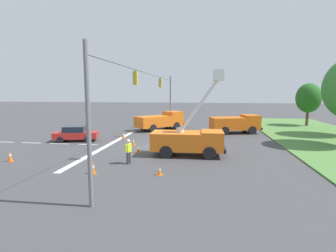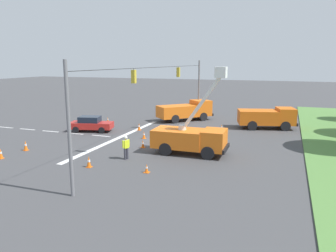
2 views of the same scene
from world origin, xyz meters
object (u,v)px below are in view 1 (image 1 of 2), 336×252
Objects in this scene: utility_truck_support_far at (235,123)px; traffic_cone_lane_edge_a at (133,141)px; utility_truck_bucket_lift at (189,139)px; road_worker at (128,150)px; traffic_cone_foreground_left at (123,135)px; traffic_cone_mid_right at (10,156)px; tree_far_west at (308,98)px; traffic_cone_mid_left at (159,171)px; traffic_cone_far_left at (199,133)px; traffic_cone_near_bucket at (189,140)px; utility_truck_support_near at (161,120)px; traffic_cone_centre_line at (88,131)px; traffic_cone_lane_edge_b at (138,149)px; traffic_cone_foreground_right at (93,168)px; sedan_red at (75,134)px.

traffic_cone_lane_edge_a is (8.82, -10.46, -0.90)m from utility_truck_support_far.
utility_truck_bucket_lift is 3.79× the size of road_worker.
utility_truck_bucket_lift is 8.58× the size of traffic_cone_foreground_left.
traffic_cone_mid_right is 1.17× the size of traffic_cone_lane_edge_a.
traffic_cone_foreground_left is 3.84m from traffic_cone_lane_edge_a.
road_worker is 10.36m from traffic_cone_foreground_left.
tree_far_west is at bearing 141.88° from utility_truck_bucket_lift.
traffic_cone_foreground_left is at bearing -152.80° from traffic_cone_mid_left.
traffic_cone_near_bucket is at bearing -12.09° from traffic_cone_far_left.
utility_truck_support_near is 10.89× the size of traffic_cone_mid_left.
road_worker is 15.39m from traffic_cone_centre_line.
traffic_cone_foreground_left is 1.18× the size of traffic_cone_lane_edge_b.
utility_truck_support_near is (-13.90, -4.67, -0.10)m from utility_truck_bucket_lift.
utility_truck_support_near reaches higher than traffic_cone_foreground_left.
utility_truck_bucket_lift is at bearing -21.89° from utility_truck_support_far.
traffic_cone_mid_left is 0.91× the size of traffic_cone_centre_line.
traffic_cone_centre_line is (-14.72, -11.52, 0.03)m from traffic_cone_mid_left.
traffic_cone_mid_left is (-0.35, 4.14, -0.11)m from traffic_cone_foreground_right.
road_worker is at bearing -24.14° from traffic_cone_near_bucket.
utility_truck_bucket_lift is at bearing 48.56° from traffic_cone_foreground_left.
traffic_cone_far_left is (-13.12, 13.39, -0.08)m from traffic_cone_mid_right.
traffic_cone_mid_left is at bearing 25.36° from traffic_cone_lane_edge_a.
traffic_cone_far_left is (-2.75, 8.15, -0.06)m from traffic_cone_foreground_left.
utility_truck_support_far is 18.58m from sedan_red.
traffic_cone_far_left is at bearing 108.61° from traffic_cone_foreground_left.
traffic_cone_lane_edge_a reaches higher than traffic_cone_far_left.
traffic_cone_centre_line is at bearing -141.96° from traffic_cone_mid_left.
traffic_cone_mid_left is at bearing -19.97° from utility_truck_support_far.
sedan_red is 5.88× the size of traffic_cone_foreground_left.
utility_truck_support_far is (-12.23, 4.92, -0.11)m from utility_truck_bucket_lift.
traffic_cone_foreground_right is 1.21× the size of traffic_cone_centre_line.
traffic_cone_mid_right is at bearing -85.77° from road_worker.
traffic_cone_foreground_left is 1.31× the size of traffic_cone_near_bucket.
traffic_cone_foreground_right is 6.12m from traffic_cone_lane_edge_b.
sedan_red is 11.72m from traffic_cone_near_bucket.
traffic_cone_foreground_right is at bearing -31.00° from road_worker.
utility_truck_support_far reaches higher than traffic_cone_foreground_left.
traffic_cone_lane_edge_b is at bearing -45.33° from tree_far_west.
traffic_cone_far_left is at bearing 176.43° from utility_truck_bucket_lift.
utility_truck_support_far is (8.32, -11.21, -2.91)m from tree_far_west.
sedan_red is 2.60× the size of road_worker.
road_worker is at bearing 94.23° from traffic_cone_mid_right.
tree_far_west is at bearing 139.48° from road_worker.
traffic_cone_mid_right is 1.26× the size of traffic_cone_centre_line.
traffic_cone_far_left is (-14.67, 2.03, 0.05)m from traffic_cone_mid_left.
traffic_cone_foreground_left is (7.22, -2.90, -0.86)m from utility_truck_support_near.
traffic_cone_mid_right is 18.75m from traffic_cone_far_left.
traffic_cone_lane_edge_a is 8.58m from traffic_cone_far_left.
sedan_red is at bearing 174.05° from traffic_cone_mid_right.
utility_truck_bucket_lift reaches higher than sedan_red.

